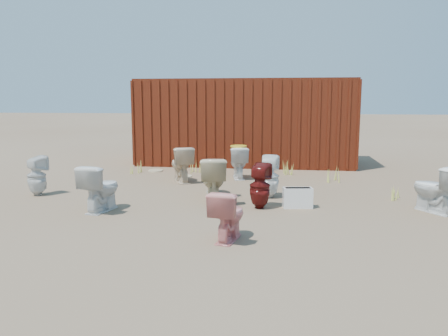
# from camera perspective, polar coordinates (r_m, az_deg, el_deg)

# --- Properties ---
(ground) EXTENTS (100.00, 100.00, 0.00)m
(ground) POSITION_cam_1_polar(r_m,az_deg,el_deg) (7.85, -0.61, -4.64)
(ground) COLOR brown
(ground) RESTS_ON ground
(shipping_container) EXTENTS (6.00, 2.40, 2.40)m
(shipping_container) POSITION_cam_1_polar(r_m,az_deg,el_deg) (12.81, 2.87, 6.05)
(shipping_container) COLOR #4A110C
(shipping_container) RESTS_ON ground
(toilet_front_a) EXTENTS (0.57, 0.84, 0.78)m
(toilet_front_a) POSITION_cam_1_polar(r_m,az_deg,el_deg) (7.53, -15.81, -2.51)
(toilet_front_a) COLOR white
(toilet_front_a) RESTS_ON ground
(toilet_front_pink) EXTENTS (0.50, 0.72, 0.68)m
(toilet_front_pink) POSITION_cam_1_polar(r_m,az_deg,el_deg) (5.78, 0.52, -6.15)
(toilet_front_pink) COLOR pink
(toilet_front_pink) RESTS_ON ground
(toilet_front_c) EXTENTS (0.59, 0.80, 0.73)m
(toilet_front_c) POSITION_cam_1_polar(r_m,az_deg,el_deg) (8.47, -1.41, -1.11)
(toilet_front_c) COLOR white
(toilet_front_c) RESTS_ON ground
(toilet_front_maroon) EXTENTS (0.43, 0.43, 0.77)m
(toilet_front_maroon) POSITION_cam_1_polar(r_m,az_deg,el_deg) (7.45, 4.71, -2.37)
(toilet_front_maroon) COLOR #5F1210
(toilet_front_maroon) RESTS_ON ground
(toilet_front_e) EXTENTS (0.80, 0.89, 0.79)m
(toilet_front_e) POSITION_cam_1_polar(r_m,az_deg,el_deg) (7.96, 25.83, -2.43)
(toilet_front_e) COLOR white
(toilet_front_e) RESTS_ON ground
(toilet_back_a) EXTENTS (0.47, 0.47, 0.77)m
(toilet_back_a) POSITION_cam_1_polar(r_m,az_deg,el_deg) (9.17, -23.27, -0.95)
(toilet_back_a) COLOR silver
(toilet_back_a) RESTS_ON ground
(toilet_back_beige_left) EXTENTS (0.76, 0.91, 0.81)m
(toilet_back_beige_left) POSITION_cam_1_polar(r_m,az_deg,el_deg) (9.85, -5.62, 0.49)
(toilet_back_beige_left) COLOR beige
(toilet_back_beige_left) RESTS_ON ground
(toilet_back_beige_right) EXTENTS (0.61, 0.89, 0.83)m
(toilet_back_beige_right) POSITION_cam_1_polar(r_m,az_deg,el_deg) (7.84, -1.44, -1.56)
(toilet_back_beige_right) COLOR beige
(toilet_back_beige_right) RESTS_ON ground
(toilet_back_yellowlid) EXTENTS (0.56, 0.81, 0.75)m
(toilet_back_yellowlid) POSITION_cam_1_polar(r_m,az_deg,el_deg) (10.26, 1.90, 0.71)
(toilet_back_yellowlid) COLOR white
(toilet_back_yellowlid) RESTS_ON ground
(toilet_back_e) EXTENTS (0.39, 0.40, 0.80)m
(toilet_back_e) POSITION_cam_1_polar(r_m,az_deg,el_deg) (8.27, 5.94, -1.14)
(toilet_back_e) COLOR white
(toilet_back_e) RESTS_ON ground
(yellow_lid) EXTENTS (0.38, 0.48, 0.02)m
(yellow_lid) POSITION_cam_1_polar(r_m,az_deg,el_deg) (10.22, 1.91, 2.87)
(yellow_lid) COLOR yellow
(yellow_lid) RESTS_ON toilet_back_yellowlid
(loose_tank) EXTENTS (0.52, 0.27, 0.35)m
(loose_tank) POSITION_cam_1_polar(r_m,az_deg,el_deg) (7.61, 9.59, -3.86)
(loose_tank) COLOR white
(loose_tank) RESTS_ON ground
(loose_lid_near) EXTENTS (0.50, 0.58, 0.02)m
(loose_lid_near) POSITION_cam_1_polar(r_m,az_deg,el_deg) (11.53, -8.91, -0.32)
(loose_lid_near) COLOR #C5B88E
(loose_lid_near) RESTS_ON ground
(loose_lid_far) EXTENTS (0.45, 0.53, 0.02)m
(loose_lid_far) POSITION_cam_1_polar(r_m,az_deg,el_deg) (10.58, -5.21, -1.07)
(loose_lid_far) COLOR beige
(loose_lid_far) RESTS_ON ground
(weed_clump_a) EXTENTS (0.36, 0.36, 0.28)m
(weed_clump_a) POSITION_cam_1_polar(r_m,az_deg,el_deg) (11.26, -11.34, 0.07)
(weed_clump_a) COLOR #C3C850
(weed_clump_a) RESTS_ON ground
(weed_clump_b) EXTENTS (0.32, 0.32, 0.27)m
(weed_clump_b) POSITION_cam_1_polar(r_m,az_deg,el_deg) (10.67, 4.93, -0.32)
(weed_clump_b) COLOR #C3C850
(weed_clump_b) RESTS_ON ground
(weed_clump_c) EXTENTS (0.36, 0.36, 0.29)m
(weed_clump_c) POSITION_cam_1_polar(r_m,az_deg,el_deg) (10.18, 14.07, -0.95)
(weed_clump_c) COLOR #C3C850
(weed_clump_c) RESTS_ON ground
(weed_clump_d) EXTENTS (0.30, 0.30, 0.27)m
(weed_clump_d) POSITION_cam_1_polar(r_m,az_deg,el_deg) (11.11, -3.74, 0.08)
(weed_clump_d) COLOR #C3C850
(weed_clump_d) RESTS_ON ground
(weed_clump_e) EXTENTS (0.34, 0.34, 0.33)m
(weed_clump_e) POSITION_cam_1_polar(r_m,az_deg,el_deg) (10.97, 8.29, 0.05)
(weed_clump_e) COLOR #C3C850
(weed_clump_e) RESTS_ON ground
(weed_clump_f) EXTENTS (0.28, 0.28, 0.27)m
(weed_clump_f) POSITION_cam_1_polar(r_m,az_deg,el_deg) (8.73, 21.22, -2.94)
(weed_clump_f) COLOR #C3C850
(weed_clump_f) RESTS_ON ground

